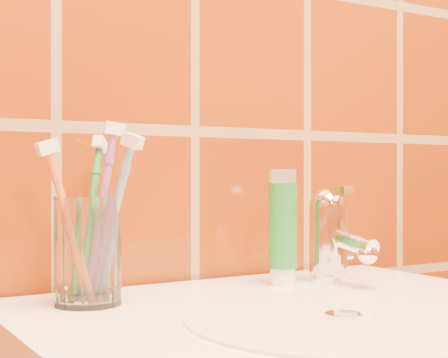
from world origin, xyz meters
TOP-DOWN VIEW (x-y plane):
  - glass_tumbler at (-0.18, 1.10)m, footprint 0.09×0.09m
  - toothpaste_tube at (0.07, 1.10)m, footprint 0.04×0.04m
  - faucet at (0.14, 1.09)m, footprint 0.05×0.11m
  - toothbrush_0 at (-0.17, 1.14)m, footprint 0.15×0.16m
  - toothbrush_1 at (-0.20, 1.09)m, footprint 0.09×0.08m
  - toothbrush_2 at (-0.16, 1.09)m, footprint 0.10×0.13m
  - toothbrush_3 at (-0.16, 1.11)m, footprint 0.07×0.07m

SIDE VIEW (x-z plane):
  - glass_tumbler at x=-0.18m, z-range 0.85..0.96m
  - faucet at x=0.14m, z-range 0.85..0.97m
  - toothpaste_tube at x=0.07m, z-range 0.85..0.99m
  - toothbrush_1 at x=-0.20m, z-range 0.85..1.02m
  - toothbrush_2 at x=-0.16m, z-range 0.84..1.04m
  - toothbrush_0 at x=-0.17m, z-range 0.84..1.04m
  - toothbrush_3 at x=-0.16m, z-range 0.84..1.05m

